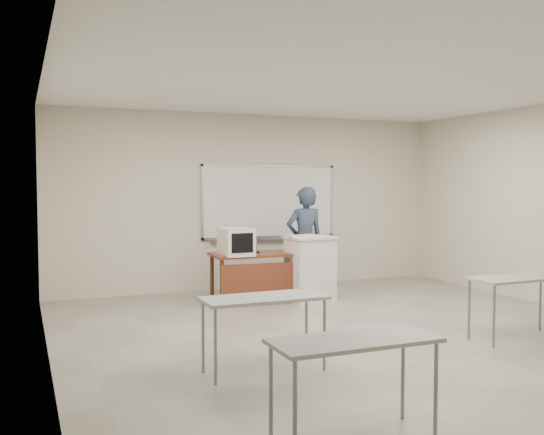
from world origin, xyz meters
name	(u,v)px	position (x,y,z in m)	size (l,w,h in m)	color
floor	(377,343)	(0.00, 0.00, -0.01)	(7.00, 8.00, 0.01)	gray
whiteboard	(270,202)	(0.30, 3.97, 1.48)	(2.48, 0.10, 1.31)	white
student_desks	(457,306)	(0.00, -1.35, 0.67)	(4.40, 2.20, 0.73)	gray
instructor_desk	(259,268)	(-0.42, 2.66, 0.53)	(1.37, 0.69, 0.75)	maroon
podium	(310,268)	(0.37, 2.50, 0.50)	(0.71, 0.52, 1.00)	silver
crt_monitor	(236,242)	(-0.79, 2.64, 0.95)	(0.44, 0.49, 0.42)	beige
laptop	(247,248)	(-0.52, 2.92, 0.81)	(0.33, 0.30, 0.24)	black
mouse	(288,250)	(0.13, 2.82, 0.77)	(0.10, 0.07, 0.04)	#B6B9BD
keyboard	(302,236)	(0.22, 2.49, 1.01)	(0.46, 0.15, 0.03)	beige
presenter	(305,241)	(0.52, 2.99, 0.88)	(0.64, 0.42, 1.76)	black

